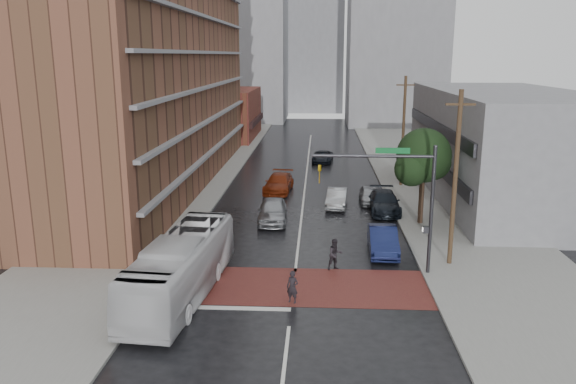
# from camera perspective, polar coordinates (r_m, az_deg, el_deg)

# --- Properties ---
(ground) EXTENTS (160.00, 160.00, 0.00)m
(ground) POSITION_cam_1_polar(r_m,az_deg,el_deg) (29.31, 0.53, -9.94)
(ground) COLOR black
(ground) RESTS_ON ground
(crosswalk) EXTENTS (14.00, 5.00, 0.02)m
(crosswalk) POSITION_cam_1_polar(r_m,az_deg,el_deg) (29.76, 0.57, -9.53)
(crosswalk) COLOR maroon
(crosswalk) RESTS_ON ground
(sidewalk_west) EXTENTS (9.00, 90.00, 0.15)m
(sidewalk_west) POSITION_cam_1_polar(r_m,az_deg,el_deg) (54.62, -10.37, 1.15)
(sidewalk_west) COLOR gray
(sidewalk_west) RESTS_ON ground
(sidewalk_east) EXTENTS (9.00, 90.00, 0.15)m
(sidewalk_east) POSITION_cam_1_polar(r_m,az_deg,el_deg) (54.10, 14.06, 0.84)
(sidewalk_east) COLOR gray
(sidewalk_east) RESTS_ON ground
(apartment_block) EXTENTS (10.00, 44.00, 28.00)m
(apartment_block) POSITION_cam_1_polar(r_m,az_deg,el_deg) (53.09, -14.02, 15.76)
(apartment_block) COLOR brown
(apartment_block) RESTS_ON ground
(storefront_west) EXTENTS (8.00, 16.00, 7.00)m
(storefront_west) POSITION_cam_1_polar(r_m,az_deg,el_deg) (82.31, -6.14, 7.90)
(storefront_west) COLOR maroon
(storefront_west) RESTS_ON ground
(building_east) EXTENTS (11.00, 26.00, 9.00)m
(building_east) POSITION_cam_1_polar(r_m,az_deg,el_deg) (49.78, 21.08, 4.43)
(building_east) COLOR gray
(building_east) RESTS_ON ground
(distant_tower_west) EXTENTS (18.00, 16.00, 32.00)m
(distant_tower_west) POSITION_cam_1_polar(r_m,az_deg,el_deg) (106.00, -5.28, 15.98)
(distant_tower_west) COLOR gray
(distant_tower_west) RESTS_ON ground
(distant_tower_east) EXTENTS (16.00, 14.00, 36.00)m
(distant_tower_east) POSITION_cam_1_polar(r_m,az_deg,el_deg) (99.83, 11.02, 17.08)
(distant_tower_east) COLOR gray
(distant_tower_east) RESTS_ON ground
(distant_tower_center) EXTENTS (12.00, 10.00, 24.00)m
(distant_tower_center) POSITION_cam_1_polar(r_m,az_deg,el_deg) (121.82, 2.69, 13.84)
(distant_tower_center) COLOR gray
(distant_tower_center) RESTS_ON ground
(street_tree) EXTENTS (4.20, 4.10, 6.90)m
(street_tree) POSITION_cam_1_polar(r_m,az_deg,el_deg) (40.15, 13.62, 3.26)
(street_tree) COLOR #332319
(street_tree) RESTS_ON ground
(signal_mast) EXTENTS (6.50, 0.30, 7.20)m
(signal_mast) POSITION_cam_1_polar(r_m,az_deg,el_deg) (30.50, 11.81, 0.10)
(signal_mast) COLOR #2D2D33
(signal_mast) RESTS_ON ground
(utility_pole_near) EXTENTS (1.60, 0.26, 10.00)m
(utility_pole_near) POSITION_cam_1_polar(r_m,az_deg,el_deg) (32.42, 16.63, 1.35)
(utility_pole_near) COLOR #473321
(utility_pole_near) RESTS_ON ground
(utility_pole_far) EXTENTS (1.60, 0.26, 10.00)m
(utility_pole_far) POSITION_cam_1_polar(r_m,az_deg,el_deg) (51.80, 11.63, 6.11)
(utility_pole_far) COLOR #473321
(utility_pole_far) RESTS_ON ground
(transit_bus) EXTENTS (3.56, 11.37, 3.12)m
(transit_bus) POSITION_cam_1_polar(r_m,az_deg,el_deg) (28.57, -10.75, -7.46)
(transit_bus) COLOR silver
(transit_bus) RESTS_ON ground
(pedestrian_a) EXTENTS (0.69, 0.58, 1.62)m
(pedestrian_a) POSITION_cam_1_polar(r_m,az_deg,el_deg) (27.61, 0.46, -9.64)
(pedestrian_a) COLOR black
(pedestrian_a) RESTS_ON ground
(pedestrian_b) EXTENTS (1.08, 0.98, 1.80)m
(pedestrian_b) POSITION_cam_1_polar(r_m,az_deg,el_deg) (31.75, 4.82, -6.33)
(pedestrian_b) COLOR black
(pedestrian_b) RESTS_ON ground
(car_travel_a) EXTENTS (2.22, 5.10, 1.71)m
(car_travel_a) POSITION_cam_1_polar(r_m,az_deg,el_deg) (40.48, -1.58, -1.91)
(car_travel_a) COLOR #989B9F
(car_travel_a) RESTS_ON ground
(car_travel_b) EXTENTS (1.94, 4.52, 1.45)m
(car_travel_b) POSITION_cam_1_polar(r_m,az_deg,el_deg) (44.71, 4.98, -0.61)
(car_travel_b) COLOR #B5B9BD
(car_travel_b) RESTS_ON ground
(car_travel_c) EXTENTS (2.65, 5.61, 1.58)m
(car_travel_c) POSITION_cam_1_polar(r_m,az_deg,el_deg) (49.47, -0.96, 0.92)
(car_travel_c) COLOR maroon
(car_travel_c) RESTS_ON ground
(suv_travel) EXTENTS (2.52, 4.78, 1.28)m
(suv_travel) POSITION_cam_1_polar(r_m,az_deg,el_deg) (63.23, 3.53, 3.58)
(suv_travel) COLOR black
(suv_travel) RESTS_ON ground
(car_parked_near) EXTENTS (1.82, 4.86, 1.59)m
(car_parked_near) POSITION_cam_1_polar(r_m,az_deg,el_deg) (34.76, 9.62, -4.87)
(car_parked_near) COLOR #131A44
(car_parked_near) RESTS_ON ground
(car_parked_mid) EXTENTS (2.28, 5.49, 1.58)m
(car_parked_mid) POSITION_cam_1_polar(r_m,az_deg,el_deg) (43.70, 9.75, -1.01)
(car_parked_mid) COLOR black
(car_parked_mid) RESTS_ON ground
(car_parked_far) EXTENTS (1.63, 4.02, 1.37)m
(car_parked_far) POSITION_cam_1_polar(r_m,az_deg,el_deg) (46.16, 8.29, -0.30)
(car_parked_far) COLOR #929599
(car_parked_far) RESTS_ON ground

